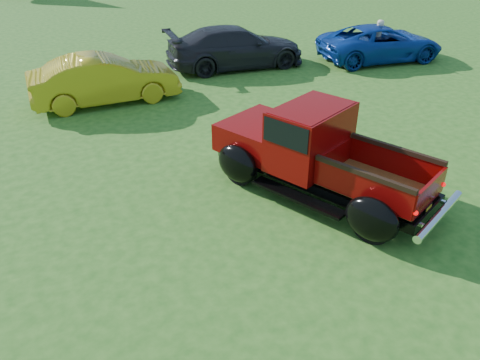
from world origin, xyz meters
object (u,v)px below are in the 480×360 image
(show_car_grey, at_px, (236,47))
(spectator, at_px, (377,40))
(show_car_yellow, at_px, (105,79))
(show_car_blue, at_px, (381,43))
(pickup_truck, at_px, (309,150))

(show_car_grey, distance_m, spectator, 5.57)
(show_car_yellow, xyz_separation_m, show_car_blue, (10.68, 0.25, -0.05))
(pickup_truck, height_order, show_car_blue, pickup_truck)
(pickup_truck, distance_m, show_car_yellow, 7.55)
(show_car_grey, bearing_deg, show_car_blue, -100.70)
(pickup_truck, bearing_deg, show_car_yellow, 88.45)
(pickup_truck, distance_m, spectator, 10.53)
(spectator, bearing_deg, pickup_truck, 28.66)
(pickup_truck, xyz_separation_m, show_car_grey, (2.25, 8.73, -0.11))
(show_car_yellow, xyz_separation_m, spectator, (10.53, 0.30, 0.06))
(show_car_yellow, height_order, show_car_grey, show_car_grey)
(pickup_truck, height_order, spectator, pickup_truck)
(show_car_blue, bearing_deg, show_car_yellow, 99.00)
(show_car_yellow, height_order, show_car_blue, show_car_yellow)
(show_car_yellow, bearing_deg, pickup_truck, -157.10)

